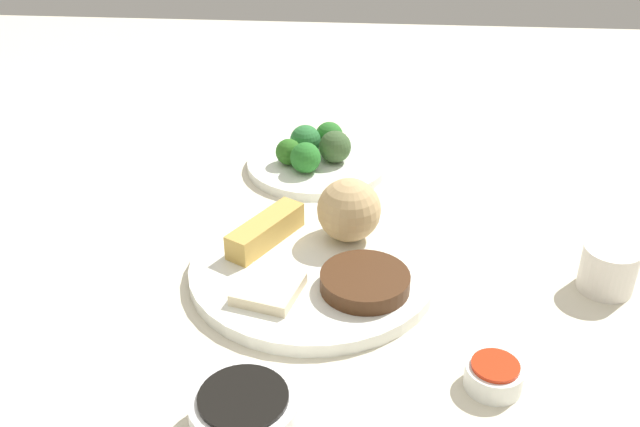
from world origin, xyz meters
The scene contains 17 objects.
tabletop centered at (0.00, 0.00, 0.01)m, with size 2.20×2.20×0.02m, color beige.
main_plate centered at (0.04, -0.03, 0.03)m, with size 0.29×0.29×0.02m, color white.
rice_scoop centered at (0.00, -0.10, 0.08)m, with size 0.08×0.08×0.08m, color tan.
spring_roll centered at (0.10, -0.08, 0.05)m, with size 0.12×0.03×0.03m, color gold.
crab_rangoon_wonton centered at (0.08, 0.03, 0.04)m, with size 0.07×0.07×0.01m, color beige.
stir_fry_heap centered at (-0.02, 0.01, 0.05)m, with size 0.10×0.10×0.02m, color #462815.
broccoli_plate centered at (0.06, -0.31, 0.03)m, with size 0.21×0.21×0.01m, color white.
broccoli_floret_0 centered at (0.03, -0.31, 0.06)m, with size 0.05×0.05×0.05m, color #3A572F.
broccoli_floret_1 centered at (0.07, -0.27, 0.06)m, with size 0.04×0.04×0.04m, color #277227.
broccoli_floret_2 centered at (0.04, -0.35, 0.06)m, with size 0.04×0.04×0.04m, color #296E26.
broccoli_floret_3 centered at (0.08, -0.33, 0.06)m, with size 0.05×0.05×0.05m, color #2D7437.
broccoli_floret_4 centered at (0.10, -0.30, 0.05)m, with size 0.04×0.04×0.04m, color #2C681E.
soy_sauce_bowl centered at (0.08, 0.21, 0.04)m, with size 0.10×0.10×0.04m, color white.
soy_sauce_bowl_liquid centered at (0.08, 0.21, 0.06)m, with size 0.08×0.08×0.00m, color black.
sauce_ramekin_sweet_and_sour centered at (-0.15, 0.13, 0.03)m, with size 0.06×0.06×0.02m, color white.
sauce_ramekin_sweet_and_sour_liquid centered at (-0.15, 0.13, 0.05)m, with size 0.05×0.05×0.00m, color red.
teacup centered at (-0.30, -0.04, 0.05)m, with size 0.06×0.06×0.05m, color white.
Camera 1 is at (-0.03, 0.66, 0.52)m, focal length 40.52 mm.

